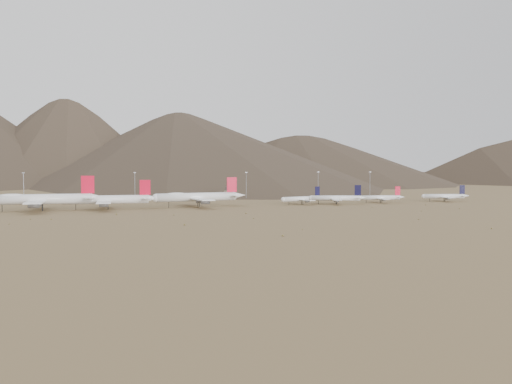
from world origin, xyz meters
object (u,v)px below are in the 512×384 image
object	(u,v)px
narrowbody_a	(302,199)
narrowbody_b	(337,198)
control_tower	(229,193)
widebody_west	(41,199)
widebody_centre	(107,199)
widebody_east	(197,197)

from	to	relation	value
narrowbody_a	narrowbody_b	xyz separation A→B (m)	(26.97, -7.46, 0.45)
narrowbody_b	control_tower	distance (m)	113.82
widebody_west	narrowbody_b	xyz separation A→B (m)	(220.75, -8.80, -3.17)
narrowbody_b	widebody_centre	bearing A→B (deg)	-163.20
widebody_centre	narrowbody_a	world-z (taller)	widebody_centre
widebody_east	narrowbody_a	xyz separation A→B (m)	(85.51, -2.26, -3.02)
widebody_west	widebody_east	size ratio (longest dim) A/B	1.08
widebody_west	widebody_centre	bearing A→B (deg)	-0.09
widebody_west	narrowbody_a	world-z (taller)	widebody_west
widebody_centre	widebody_west	bearing A→B (deg)	-177.94
widebody_centre	narrowbody_b	xyz separation A→B (m)	(177.85, -7.25, -2.10)
widebody_east	narrowbody_a	distance (m)	85.59
widebody_west	narrowbody_b	world-z (taller)	widebody_west
narrowbody_a	narrowbody_b	world-z (taller)	narrowbody_b
widebody_west	control_tower	bearing A→B (deg)	30.58
widebody_east	narrowbody_a	bearing A→B (deg)	-8.36
widebody_centre	narrowbody_a	size ratio (longest dim) A/B	1.65
widebody_west	widebody_east	bearing A→B (deg)	2.46
widebody_west	widebody_centre	world-z (taller)	widebody_west
control_tower	widebody_east	bearing A→B (deg)	-120.25
narrowbody_b	control_tower	size ratio (longest dim) A/B	3.77
widebody_centre	narrowbody_a	xyz separation A→B (m)	(150.88, 0.21, -2.55)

